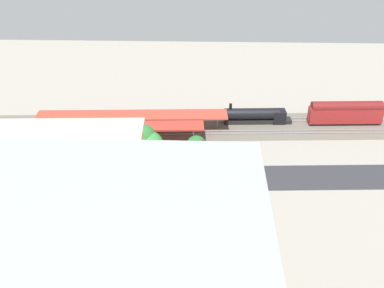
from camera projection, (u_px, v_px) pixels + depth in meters
ground_plane at (159, 171)px, 92.92m from camera, size 179.13×179.13×0.00m
rail_bed at (167, 127)px, 109.74m from camera, size 112.54×20.05×0.01m
street_asphalt at (158, 179)px, 90.36m from camera, size 112.26×14.53×0.01m
track_rails at (167, 126)px, 109.65m from camera, size 111.82×13.63×0.12m
platform_canopy_near at (101, 127)px, 101.79m from camera, size 48.15×6.95×4.08m
platform_canopy_far at (132, 115)px, 107.05m from camera, size 46.76×7.72×3.98m
locomotive at (258, 116)px, 110.96m from camera, size 17.17×3.74×5.28m
passenger_coach at (346, 112)px, 109.67m from camera, size 18.37×3.79×6.14m
parked_car_0 at (218, 186)px, 86.98m from camera, size 4.34×1.97×1.70m
parked_car_1 at (188, 185)px, 87.15m from camera, size 4.07×1.90×1.69m
parked_car_2 at (153, 186)px, 86.70m from camera, size 4.66×2.03×1.83m
parked_car_3 at (122, 185)px, 87.33m from camera, size 4.78×2.19×1.73m
parked_car_4 at (92, 184)px, 87.50m from camera, size 4.46×2.10×1.71m
parked_car_5 at (59, 185)px, 87.24m from camera, size 4.80×1.75×1.52m
construction_building at (6, 224)px, 62.32m from camera, size 39.18×23.79×21.24m
box_truck_0 at (142, 202)px, 81.09m from camera, size 8.43×3.26×3.17m
box_truck_1 at (68, 200)px, 81.47m from camera, size 10.37×3.69×3.43m
box_truck_2 at (93, 203)px, 80.88m from camera, size 9.46×2.92×3.30m
street_tree_0 at (149, 146)px, 92.54m from camera, size 6.29×6.29×7.94m
street_tree_1 at (196, 146)px, 92.74m from camera, size 4.38×4.38×6.85m
street_tree_2 at (142, 138)px, 92.50m from camera, size 6.24×6.24×9.28m
traffic_light at (202, 150)px, 91.51m from camera, size 0.50×0.36×6.87m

